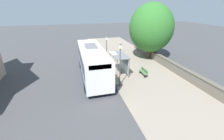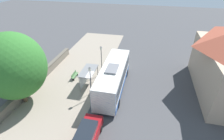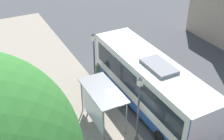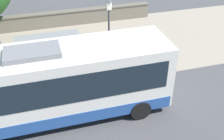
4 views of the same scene
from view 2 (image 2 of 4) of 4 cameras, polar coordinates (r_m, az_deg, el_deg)
name	(u,v)px [view 2 (image 2 of 4)]	position (r m, az deg, el deg)	size (l,w,h in m)	color
ground_plane	(97,93)	(22.76, -5.02, -7.55)	(120.00, 120.00, 0.00)	#424244
sidewalk_plaza	(64,89)	(24.28, -15.30, -5.88)	(9.00, 44.00, 0.02)	gray
stone_wall	(36,81)	(25.92, -23.52, -3.39)	(0.60, 20.00, 1.20)	#6B6356
bus	(113,77)	(22.24, 0.43, -2.35)	(2.77, 10.33, 3.70)	silver
bus_shelter	(87,73)	(23.04, -8.01, -0.92)	(1.74, 3.48, 2.48)	slate
pedestrian	(108,66)	(26.50, -1.36, 1.25)	(0.34, 0.22, 1.69)	#2D3347
bench	(75,75)	(25.87, -12.13, -1.67)	(0.40, 1.70, 0.88)	#4C7247
street_lamp_near	(101,59)	(24.98, -3.48, 3.76)	(0.28, 0.28, 4.62)	#4C4C51
street_lamp_far	(91,80)	(20.62, -7.01, -3.33)	(0.28, 0.28, 4.37)	#4C4C51
shade_tree	(14,66)	(21.41, -29.28, 1.05)	(6.74, 6.74, 8.57)	brown
parked_car_behind_bus	(87,136)	(16.99, -8.18, -20.56)	(1.91, 4.66, 1.86)	maroon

